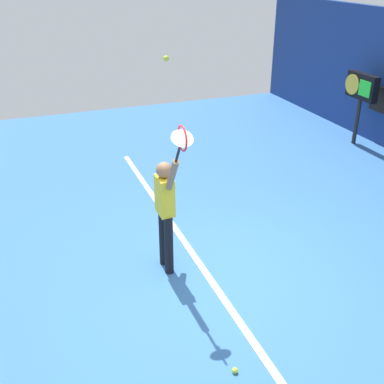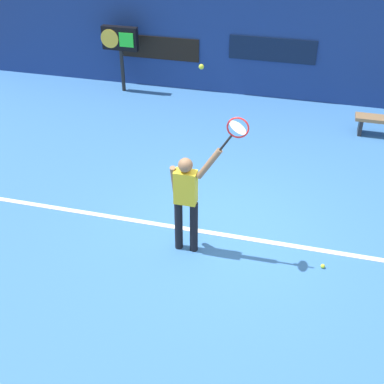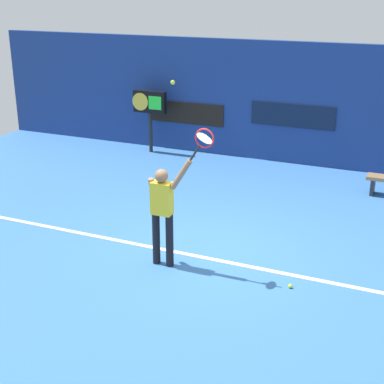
% 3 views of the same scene
% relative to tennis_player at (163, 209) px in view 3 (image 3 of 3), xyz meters
% --- Properties ---
extents(ground_plane, '(18.00, 18.00, 0.00)m').
position_rel_tennis_player_xyz_m(ground_plane, '(0.49, 0.59, -1.01)').
color(ground_plane, '#3870B2').
extents(back_wall, '(18.00, 0.20, 3.13)m').
position_rel_tennis_player_xyz_m(back_wall, '(0.49, 6.63, 0.56)').
color(back_wall, navy).
rests_on(back_wall, ground_plane).
extents(sponsor_banner_center, '(2.20, 0.03, 0.60)m').
position_rel_tennis_player_xyz_m(sponsor_banner_center, '(0.49, 6.51, 0.27)').
color(sponsor_banner_center, '#0C1933').
extents(sponsor_banner_portside, '(2.20, 0.03, 0.60)m').
position_rel_tennis_player_xyz_m(sponsor_banner_portside, '(-2.51, 6.51, 0.08)').
color(sponsor_banner_portside, black).
extents(court_baseline, '(10.00, 0.10, 0.01)m').
position_rel_tennis_player_xyz_m(court_baseline, '(0.49, 0.48, -1.00)').
color(court_baseline, white).
rests_on(court_baseline, ground_plane).
extents(tennis_player, '(0.79, 0.31, 1.93)m').
position_rel_tennis_player_xyz_m(tennis_player, '(0.00, 0.00, 0.00)').
color(tennis_player, black).
rests_on(tennis_player, ground_plane).
extents(tennis_racket, '(0.47, 0.27, 0.60)m').
position_rel_tennis_player_xyz_m(tennis_racket, '(0.71, -0.00, 1.24)').
color(tennis_racket, black).
extents(tennis_ball, '(0.07, 0.07, 0.07)m').
position_rel_tennis_player_xyz_m(tennis_ball, '(0.22, -0.01, 2.08)').
color(tennis_ball, '#CCE033').
extents(scoreboard_clock, '(0.96, 0.20, 1.72)m').
position_rel_tennis_player_xyz_m(scoreboard_clock, '(-3.39, 6.00, 0.33)').
color(scoreboard_clock, black).
rests_on(scoreboard_clock, ground_plane).
extents(spare_ball, '(0.07, 0.07, 0.07)m').
position_rel_tennis_player_xyz_m(spare_ball, '(2.17, 0.08, -0.97)').
color(spare_ball, '#CCE033').
rests_on(spare_ball, ground_plane).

